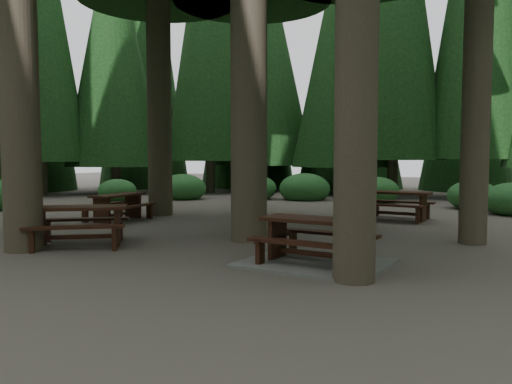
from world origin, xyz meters
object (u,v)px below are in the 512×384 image
at_px(picnic_table_d, 396,201).
at_px(picnic_table_e, 79,220).
at_px(picnic_table_a, 315,248).
at_px(picnic_table_b, 118,203).

xyz_separation_m(picnic_table_d, picnic_table_e, (-5.35, -7.69, -0.00)).
xyz_separation_m(picnic_table_a, picnic_table_e, (-5.25, -0.46, 0.28)).
height_order(picnic_table_b, picnic_table_d, picnic_table_d).
height_order(picnic_table_a, picnic_table_b, picnic_table_a).
bearing_deg(picnic_table_b, picnic_table_a, -117.06).
relative_size(picnic_table_b, picnic_table_d, 0.91).
distance_m(picnic_table_a, picnic_table_d, 7.24).
bearing_deg(picnic_table_d, picnic_table_b, -148.13).
height_order(picnic_table_a, picnic_table_d, picnic_table_d).
bearing_deg(picnic_table_d, picnic_table_a, -86.07).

